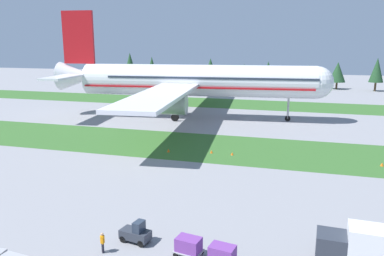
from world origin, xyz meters
The scene contains 13 objects.
grass_strip_near centered at (0.00, 39.95, 0.00)m, with size 320.00×17.30×0.01m, color #336028.
grass_strip_far centered at (0.00, 86.56, 0.00)m, with size 320.00×17.30×0.01m, color #336028.
airliner centered at (-12.83, 63.09, 8.56)m, with size 61.81×76.43×23.86m.
baggage_tug centered at (-1.62, 8.11, 0.81)m, with size 2.78×1.72×1.97m.
cargo_dolly_lead centered at (3.33, 7.25, 0.92)m, with size 2.42×1.85×1.55m.
cargo_dolly_second centered at (6.18, 6.76, 0.92)m, with size 2.42×1.85×1.55m.
catering_truck centered at (16.61, 8.72, 1.95)m, with size 7.07×2.67×3.58m.
ground_crew_marshaller centered at (-3.56, 5.80, 0.95)m, with size 0.37×0.47×1.74m.
taxiway_marker_0 centered at (-1.54, 36.50, 0.25)m, with size 0.44×0.44×0.51m, color orange.
taxiway_marker_1 centered at (-8.20, 35.27, 0.26)m, with size 0.44×0.44×0.53m, color orange.
taxiway_marker_2 centered at (1.73, 36.31, 0.23)m, with size 0.44×0.44×0.46m, color orange.
taxiway_marker_3 centered at (22.72, 36.73, 0.26)m, with size 0.44×0.44×0.51m, color orange.
distant_tree_line centered at (-0.78, 130.90, 6.55)m, with size 152.08×10.27×12.63m.
Camera 1 is at (11.29, -19.74, 16.81)m, focal length 36.09 mm.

